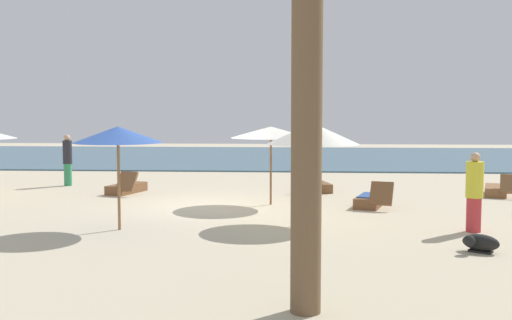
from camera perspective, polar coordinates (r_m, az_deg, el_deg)
name	(u,v)px	position (r m, az deg, el deg)	size (l,w,h in m)	color
ground_plane	(214,206)	(16.42, -3.95, -4.31)	(60.00, 60.00, 0.00)	beige
ocean_water	(256,157)	(33.24, -0.04, 0.31)	(48.00, 16.00, 0.06)	#3D6075
umbrella_1	(271,132)	(16.50, 1.39, 2.58)	(2.16, 2.16, 2.11)	brown
umbrella_2	(313,134)	(13.76, 5.28, 2.44)	(2.10, 2.10, 2.27)	olive
umbrella_4	(118,135)	(13.32, -12.69, 2.29)	(1.90, 1.90, 2.21)	olive
lounger_2	(371,200)	(16.57, 10.62, -3.67)	(1.05, 1.75, 0.73)	brown
lounger_3	(127,188)	(19.31, -11.91, -2.53)	(1.04, 1.76, 0.72)	brown
lounger_5	(316,186)	(19.49, 5.62, -2.39)	(0.96, 1.74, 0.73)	brown
lounger_6	(497,190)	(19.75, 21.46, -2.60)	(1.06, 1.79, 0.69)	brown
person_0	(68,160)	(21.65, -17.08, 0.03)	(0.38, 0.38, 1.73)	#338C59
person_4	(474,192)	(13.66, 19.60, -2.84)	(0.50, 0.50, 1.68)	#BF3338
dog	(479,243)	(11.83, 20.01, -7.22)	(0.72, 0.62, 0.34)	black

